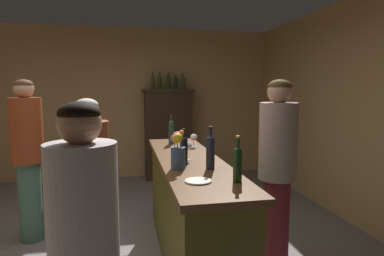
% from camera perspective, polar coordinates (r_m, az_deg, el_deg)
% --- Properties ---
extents(wall_back, '(5.67, 0.12, 2.70)m').
position_cam_1_polar(wall_back, '(6.21, -12.56, 4.09)').
color(wall_back, tan).
rests_on(wall_back, ground).
extents(wall_right, '(0.12, 6.23, 2.70)m').
position_cam_1_polar(wall_right, '(4.11, 29.79, 2.10)').
color(wall_right, tan).
rests_on(wall_right, ground).
extents(bar_counter, '(0.55, 2.41, 0.99)m').
position_cam_1_polar(bar_counter, '(3.17, -0.50, -13.94)').
color(bar_counter, '#4D4718').
rests_on(bar_counter, ground).
extents(display_cabinet, '(0.91, 0.41, 1.62)m').
position_cam_1_polar(display_cabinet, '(6.01, -4.10, -0.71)').
color(display_cabinet, '#301F15').
rests_on(display_cabinet, ground).
extents(wine_bottle_riesling, '(0.06, 0.06, 0.30)m').
position_cam_1_polar(wine_bottle_riesling, '(2.76, -1.39, -3.59)').
color(wine_bottle_riesling, black).
rests_on(wine_bottle_riesling, bar_counter).
extents(wine_bottle_chardonnay, '(0.07, 0.07, 0.32)m').
position_cam_1_polar(wine_bottle_chardonnay, '(3.81, -3.55, -0.52)').
color(wine_bottle_chardonnay, '#203524').
rests_on(wine_bottle_chardonnay, bar_counter).
extents(wine_bottle_rose, '(0.06, 0.06, 0.32)m').
position_cam_1_polar(wine_bottle_rose, '(2.27, 7.82, -5.84)').
color(wine_bottle_rose, '#17391C').
rests_on(wine_bottle_rose, bar_counter).
extents(wine_bottle_pinot, '(0.07, 0.07, 0.34)m').
position_cam_1_polar(wine_bottle_pinot, '(2.61, 3.17, -3.86)').
color(wine_bottle_pinot, '#1E2237').
rests_on(wine_bottle_pinot, bar_counter).
extents(wine_glass_front, '(0.07, 0.07, 0.17)m').
position_cam_1_polar(wine_glass_front, '(3.77, -1.62, -1.02)').
color(wine_glass_front, white).
rests_on(wine_glass_front, bar_counter).
extents(wine_glass_mid, '(0.08, 0.08, 0.16)m').
position_cam_1_polar(wine_glass_mid, '(2.93, -0.81, -3.18)').
color(wine_glass_mid, white).
rests_on(wine_glass_mid, bar_counter).
extents(wine_glass_rear, '(0.08, 0.08, 0.14)m').
position_cam_1_polar(wine_glass_rear, '(3.60, 0.30, -1.68)').
color(wine_glass_rear, white).
rests_on(wine_glass_rear, bar_counter).
extents(flower_arrangement, '(0.12, 0.15, 0.31)m').
position_cam_1_polar(flower_arrangement, '(2.61, -2.47, -3.85)').
color(flower_arrangement, '#374C6F').
rests_on(flower_arrangement, bar_counter).
extents(cheese_plate, '(0.18, 0.18, 0.01)m').
position_cam_1_polar(cheese_plate, '(2.28, 1.06, -9.07)').
color(cheese_plate, white).
rests_on(cheese_plate, bar_counter).
extents(display_bottle_left, '(0.06, 0.06, 0.32)m').
position_cam_1_polar(display_bottle_left, '(5.93, -6.73, 7.98)').
color(display_bottle_left, '#41351D').
rests_on(display_bottle_left, display_cabinet).
extents(display_bottle_midleft, '(0.07, 0.07, 0.29)m').
position_cam_1_polar(display_bottle_midleft, '(5.94, -5.58, 7.93)').
color(display_bottle_midleft, '#1F3823').
rests_on(display_bottle_midleft, display_cabinet).
extents(display_bottle_center, '(0.07, 0.07, 0.32)m').
position_cam_1_polar(display_bottle_center, '(5.96, -4.05, 8.04)').
color(display_bottle_center, '#1C3C20').
rests_on(display_bottle_center, display_cabinet).
extents(display_bottle_midright, '(0.06, 0.06, 0.28)m').
position_cam_1_polar(display_bottle_midright, '(5.98, -2.81, 7.90)').
color(display_bottle_midright, '#1D3119').
rests_on(display_bottle_midright, display_cabinet).
extents(display_bottle_right, '(0.08, 0.08, 0.27)m').
position_cam_1_polar(display_bottle_right, '(6.00, -1.61, 7.88)').
color(display_bottle_right, '#2A4728').
rests_on(display_bottle_right, display_cabinet).
extents(patron_redhead, '(0.32, 0.32, 1.56)m').
position_cam_1_polar(patron_redhead, '(1.71, -17.92, -19.57)').
color(patron_redhead, gray).
rests_on(patron_redhead, ground).
extents(patron_in_navy, '(0.35, 0.35, 1.54)m').
position_cam_1_polar(patron_in_navy, '(2.96, -17.18, -8.67)').
color(patron_in_navy, '#A19A90').
rests_on(patron_in_navy, ground).
extents(patron_tall, '(0.33, 0.33, 1.72)m').
position_cam_1_polar(patron_tall, '(3.89, -26.35, -3.81)').
color(patron_tall, '#3E6153').
rests_on(patron_tall, ground).
extents(bartender, '(0.32, 0.32, 1.70)m').
position_cam_1_polar(bartender, '(2.97, 14.40, -6.53)').
color(bartender, maroon).
rests_on(bartender, ground).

